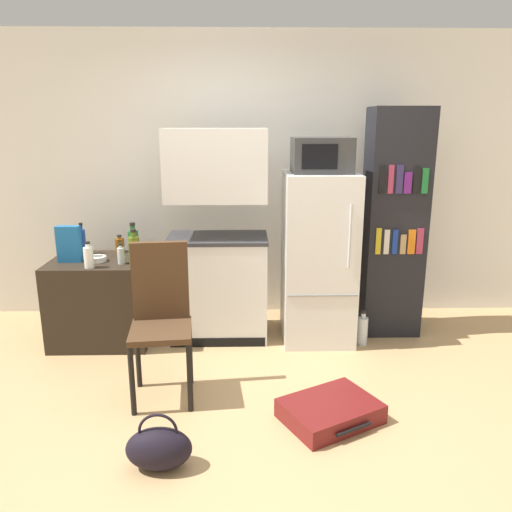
{
  "coord_description": "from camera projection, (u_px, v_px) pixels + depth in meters",
  "views": [
    {
      "loc": [
        -0.11,
        -2.79,
        1.82
      ],
      "look_at": [
        -0.03,
        0.85,
        0.85
      ],
      "focal_mm": 35.0,
      "sensor_mm": 36.0,
      "label": 1
    }
  ],
  "objects": [
    {
      "name": "side_table",
      "position": [
        103.0,
        300.0,
        4.27
      ],
      "size": [
        0.81,
        0.65,
        0.72
      ],
      "color": "#2D2319",
      "rests_on": "ground_plane"
    },
    {
      "name": "bottle_blue_soda",
      "position": [
        82.0,
        241.0,
        4.33
      ],
      "size": [
        0.06,
        0.06,
        0.28
      ],
      "color": "#1E47A3",
      "rests_on": "side_table"
    },
    {
      "name": "water_bottle_front",
      "position": [
        363.0,
        330.0,
        4.22
      ],
      "size": [
        0.09,
        0.09,
        0.31
      ],
      "color": "silver",
      "rests_on": "ground_plane"
    },
    {
      "name": "bottle_amber_beer",
      "position": [
        120.0,
        245.0,
        4.41
      ],
      "size": [
        0.08,
        0.08,
        0.15
      ],
      "color": "brown",
      "rests_on": "side_table"
    },
    {
      "name": "bottle_olive_oil",
      "position": [
        134.0,
        250.0,
        3.99
      ],
      "size": [
        0.09,
        0.09,
        0.29
      ],
      "color": "#566619",
      "rests_on": "side_table"
    },
    {
      "name": "ground_plane",
      "position": [
        264.0,
        420.0,
        3.16
      ],
      "size": [
        24.0,
        24.0,
        0.0
      ],
      "primitive_type": "plane",
      "color": "tan"
    },
    {
      "name": "microwave",
      "position": [
        322.0,
        155.0,
        4.01
      ],
      "size": [
        0.47,
        0.4,
        0.28
      ],
      "color": "#333333",
      "rests_on": "refrigerator"
    },
    {
      "name": "handbag",
      "position": [
        159.0,
        448.0,
        2.69
      ],
      "size": [
        0.36,
        0.2,
        0.33
      ],
      "color": "black",
      "rests_on": "ground_plane"
    },
    {
      "name": "wall_back",
      "position": [
        278.0,
        178.0,
        4.76
      ],
      "size": [
        6.4,
        0.1,
        2.64
      ],
      "color": "white",
      "rests_on": "ground_plane"
    },
    {
      "name": "refrigerator",
      "position": [
        318.0,
        258.0,
        4.23
      ],
      "size": [
        0.59,
        0.65,
        1.44
      ],
      "color": "silver",
      "rests_on": "ground_plane"
    },
    {
      "name": "bowl",
      "position": [
        96.0,
        259.0,
        4.11
      ],
      "size": [
        0.16,
        0.16,
        0.04
      ],
      "color": "silver",
      "rests_on": "side_table"
    },
    {
      "name": "bottle_milk_white",
      "position": [
        89.0,
        257.0,
        3.92
      ],
      "size": [
        0.07,
        0.07,
        0.21
      ],
      "color": "white",
      "rests_on": "side_table"
    },
    {
      "name": "suitcase_large_flat",
      "position": [
        330.0,
        411.0,
        3.16
      ],
      "size": [
        0.71,
        0.64,
        0.12
      ],
      "rotation": [
        0.0,
        0.0,
        0.49
      ],
      "color": "maroon",
      "rests_on": "ground_plane"
    },
    {
      "name": "kitchen_hutch",
      "position": [
        218.0,
        245.0,
        4.24
      ],
      "size": [
        0.85,
        0.52,
        1.79
      ],
      "color": "silver",
      "rests_on": "ground_plane"
    },
    {
      "name": "bookshelf",
      "position": [
        394.0,
        224.0,
        4.31
      ],
      "size": [
        0.5,
        0.37,
        1.96
      ],
      "color": "black",
      "rests_on": "ground_plane"
    },
    {
      "name": "bottle_green_tall",
      "position": [
        134.0,
        244.0,
        4.16
      ],
      "size": [
        0.09,
        0.09,
        0.31
      ],
      "color": "#1E6028",
      "rests_on": "side_table"
    },
    {
      "name": "chair",
      "position": [
        161.0,
        308.0,
        3.36
      ],
      "size": [
        0.44,
        0.44,
        1.06
      ],
      "rotation": [
        0.0,
        0.0,
        0.1
      ],
      "color": "black",
      "rests_on": "ground_plane"
    },
    {
      "name": "bottle_clear_short",
      "position": [
        121.0,
        255.0,
        4.04
      ],
      "size": [
        0.06,
        0.06,
        0.17
      ],
      "color": "silver",
      "rests_on": "side_table"
    },
    {
      "name": "cereal_box",
      "position": [
        69.0,
        244.0,
        4.07
      ],
      "size": [
        0.19,
        0.07,
        0.3
      ],
      "color": "#1E66A8",
      "rests_on": "side_table"
    }
  ]
}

